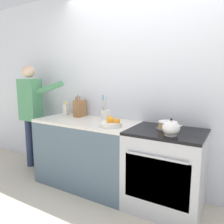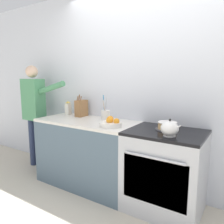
# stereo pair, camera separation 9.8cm
# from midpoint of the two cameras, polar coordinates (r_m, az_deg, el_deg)

# --- Properties ---
(ground_plane) EXTENTS (16.00, 16.00, 0.00)m
(ground_plane) POSITION_cam_midpoint_polar(r_m,az_deg,el_deg) (2.59, 4.06, -24.79)
(ground_plane) COLOR beige
(wall_back) EXTENTS (8.00, 0.04, 2.60)m
(wall_back) POSITION_cam_midpoint_polar(r_m,az_deg,el_deg) (2.74, 10.96, 6.05)
(wall_back) COLOR silver
(wall_back) RESTS_ON ground_plane
(counter_cabinet) EXTENTS (1.33, 0.64, 0.88)m
(counter_cabinet) POSITION_cam_midpoint_polar(r_m,az_deg,el_deg) (2.98, -5.45, -10.46)
(counter_cabinet) COLOR #4C6070
(counter_cabinet) RESTS_ON ground_plane
(stove_range) EXTENTS (0.79, 0.67, 0.88)m
(stove_range) POSITION_cam_midpoint_polar(r_m,az_deg,el_deg) (2.52, 14.66, -14.64)
(stove_range) COLOR #B7BABF
(stove_range) RESTS_ON ground_plane
(layer_cake) EXTENTS (0.25, 0.25, 0.09)m
(layer_cake) POSITION_cam_midpoint_polar(r_m,az_deg,el_deg) (2.43, 15.38, -3.57)
(layer_cake) COLOR #4C4C51
(layer_cake) RESTS_ON stove_range
(tea_kettle) EXTENTS (0.21, 0.17, 0.17)m
(tea_kettle) POSITION_cam_midpoint_polar(r_m,az_deg,el_deg) (2.18, 16.12, -4.21)
(tea_kettle) COLOR white
(tea_kettle) RESTS_ON stove_range
(knife_block) EXTENTS (0.11, 0.18, 0.32)m
(knife_block) POSITION_cam_midpoint_polar(r_m,az_deg,el_deg) (3.13, -7.14, 1.00)
(knife_block) COLOR olive
(knife_block) RESTS_ON counter_cabinet
(utensil_crock) EXTENTS (0.11, 0.11, 0.34)m
(utensil_crock) POSITION_cam_midpoint_polar(r_m,az_deg,el_deg) (2.73, -0.66, -0.93)
(utensil_crock) COLOR silver
(utensil_crock) RESTS_ON counter_cabinet
(fruit_bowl) EXTENTS (0.26, 0.26, 0.12)m
(fruit_bowl) POSITION_cam_midpoint_polar(r_m,az_deg,el_deg) (2.49, 0.77, -2.94)
(fruit_bowl) COLOR silver
(fruit_bowl) RESTS_ON counter_cabinet
(milk_carton) EXTENTS (0.07, 0.07, 0.21)m
(milk_carton) POSITION_cam_midpoint_polar(r_m,az_deg,el_deg) (3.29, -10.55, 0.98)
(milk_carton) COLOR white
(milk_carton) RESTS_ON counter_cabinet
(person_baker) EXTENTS (0.92, 0.20, 1.61)m
(person_baker) POSITION_cam_midpoint_polar(r_m,az_deg,el_deg) (3.62, -18.93, 1.09)
(person_baker) COLOR #283351
(person_baker) RESTS_ON ground_plane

